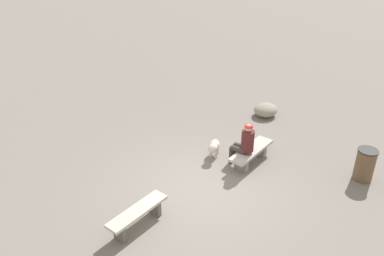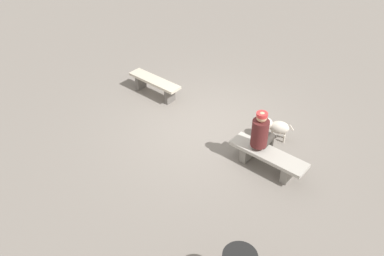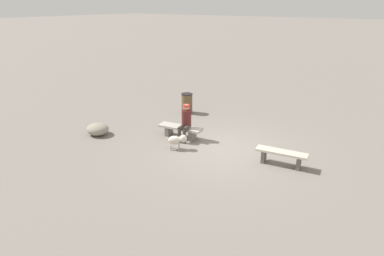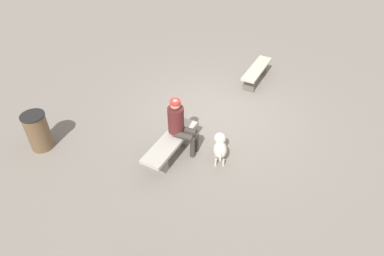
# 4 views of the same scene
# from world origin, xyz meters

# --- Properties ---
(ground) EXTENTS (210.00, 210.00, 0.06)m
(ground) POSITION_xyz_m (0.00, 0.00, -0.03)
(ground) COLOR gray
(bench_left) EXTENTS (1.56, 0.57, 0.46)m
(bench_left) POSITION_xyz_m (-2.03, 0.03, 0.34)
(bench_left) COLOR #605B56
(bench_left) RESTS_ON ground
(bench_right) EXTENTS (1.69, 0.66, 0.43)m
(bench_right) POSITION_xyz_m (1.77, -0.05, 0.30)
(bench_right) COLOR gray
(bench_right) RESTS_ON ground
(seated_person) EXTENTS (0.43, 0.66, 1.29)m
(seated_person) POSITION_xyz_m (1.51, -0.00, 0.74)
(seated_person) COLOR #511E1E
(seated_person) RESTS_ON ground
(dog) EXTENTS (0.65, 0.53, 0.52)m
(dog) POSITION_xyz_m (1.25, 0.86, 0.34)
(dog) COLOR beige
(dog) RESTS_ON ground
(trash_bin) EXTENTS (0.51, 0.51, 0.88)m
(trash_bin) POSITION_xyz_m (3.23, -2.56, 0.44)
(trash_bin) COLOR brown
(trash_bin) RESTS_ON ground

